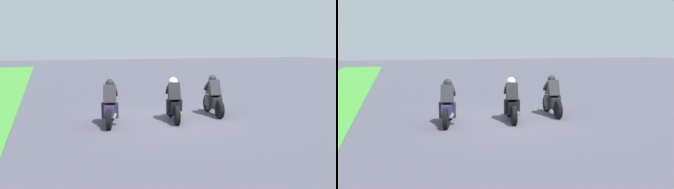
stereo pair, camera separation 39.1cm
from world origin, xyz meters
TOP-DOWN VIEW (x-y plane):
  - ground_plane at (0.00, 0.00)m, footprint 120.00×120.00m
  - rider_lane_a at (0.31, -1.89)m, footprint 2.04×0.60m
  - rider_lane_b at (-0.12, -0.11)m, footprint 2.02×0.64m
  - rider_lane_c at (0.05, 2.08)m, footprint 2.01×0.68m

SIDE VIEW (x-z plane):
  - ground_plane at x=0.00m, z-range 0.00..0.00m
  - rider_lane_a at x=0.31m, z-range -0.13..1.38m
  - rider_lane_b at x=-0.12m, z-range -0.13..1.38m
  - rider_lane_c at x=0.05m, z-range -0.13..1.38m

